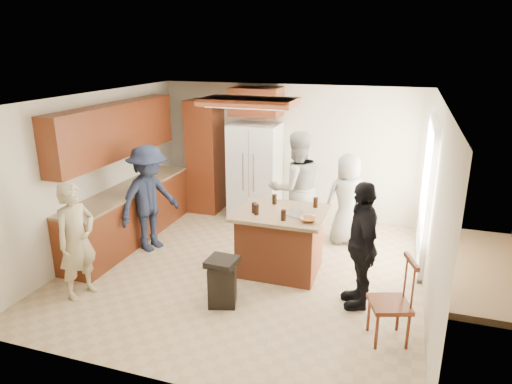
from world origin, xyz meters
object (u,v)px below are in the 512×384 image
(person_behind_left, at_px, (296,188))
(spindle_chair, at_px, (391,304))
(kitchen_island, at_px, (280,241))
(person_side_right, at_px, (361,245))
(person_front_left, at_px, (77,241))
(person_counter, at_px, (149,199))
(refrigerator, at_px, (255,172))
(person_behind_right, at_px, (347,199))
(trash_bin, at_px, (222,281))

(person_behind_left, height_order, spindle_chair, person_behind_left)
(kitchen_island, relative_size, spindle_chair, 1.29)
(person_side_right, xyz_separation_m, spindle_chair, (0.42, -0.65, -0.37))
(person_front_left, distance_m, kitchen_island, 2.76)
(person_counter, height_order, spindle_chair, person_counter)
(refrigerator, relative_size, spindle_chair, 1.81)
(person_behind_right, xyz_separation_m, trash_bin, (-1.23, -2.45, -0.44))
(spindle_chair, bearing_deg, refrigerator, 129.50)
(person_front_left, height_order, person_behind_right, person_front_left)
(trash_bin, bearing_deg, person_side_right, 18.14)
(trash_bin, height_order, spindle_chair, spindle_chair)
(refrigerator, distance_m, trash_bin, 3.21)
(person_front_left, bearing_deg, person_side_right, -62.16)
(person_behind_left, relative_size, trash_bin, 2.99)
(person_behind_left, bearing_deg, person_counter, -9.34)
(refrigerator, bearing_deg, trash_bin, -79.22)
(person_behind_left, xyz_separation_m, trash_bin, (-0.41, -2.21, -0.62))
(person_front_left, bearing_deg, refrigerator, -6.76)
(kitchen_island, xyz_separation_m, spindle_chair, (1.60, -1.21, -0.02))
(person_behind_right, bearing_deg, kitchen_island, 32.50)
(person_behind_right, height_order, person_counter, person_counter)
(person_behind_right, bearing_deg, trash_bin, 35.38)
(trash_bin, distance_m, spindle_chair, 2.07)
(person_counter, relative_size, spindle_chair, 1.73)
(person_front_left, distance_m, spindle_chair, 3.94)
(person_behind_right, relative_size, spindle_chair, 1.53)
(person_counter, bearing_deg, spindle_chair, -89.40)
(person_counter, bearing_deg, person_side_right, -81.38)
(person_front_left, height_order, spindle_chair, person_front_left)
(person_side_right, height_order, spindle_chair, person_side_right)
(person_behind_right, bearing_deg, person_behind_left, -11.48)
(person_front_left, height_order, person_behind_left, person_behind_left)
(person_behind_left, distance_m, trash_bin, 2.33)
(person_behind_left, relative_size, person_behind_right, 1.24)
(person_behind_right, height_order, refrigerator, refrigerator)
(person_side_right, bearing_deg, spindle_chair, 15.20)
(person_behind_left, bearing_deg, refrigerator, -76.40)
(person_counter, xyz_separation_m, kitchen_island, (2.19, -0.11, -0.38))
(refrigerator, distance_m, kitchen_island, 2.31)
(person_behind_left, relative_size, person_side_right, 1.15)
(spindle_chair, bearing_deg, kitchen_island, 143.04)
(person_front_left, height_order, kitchen_island, person_front_left)
(kitchen_island, bearing_deg, spindle_chair, -36.96)
(refrigerator, bearing_deg, person_side_right, -48.97)
(person_front_left, distance_m, person_side_right, 3.62)
(kitchen_island, distance_m, spindle_chair, 2.01)
(person_side_right, distance_m, kitchen_island, 1.35)
(person_front_left, relative_size, spindle_chair, 1.56)
(kitchen_island, bearing_deg, person_side_right, -25.08)
(person_behind_right, height_order, trash_bin, person_behind_right)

